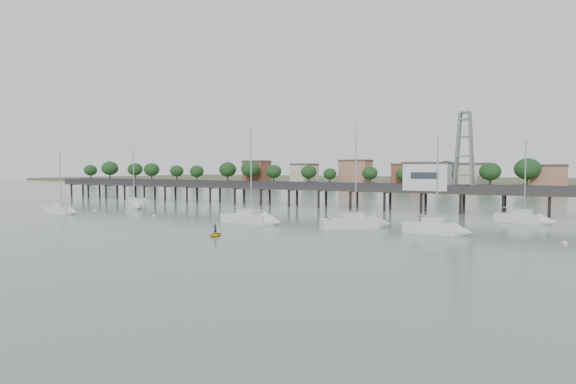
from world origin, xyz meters
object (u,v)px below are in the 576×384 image
white_tender (144,201)px  yellow_dinghy (215,236)px  sailboat_c (363,223)px  sailboat_a (64,210)px  pier (307,188)px  sailboat_f (258,219)px  lattice_tower (464,152)px  sailboat_b (135,205)px  sailboat_e (530,219)px  sailboat_d (443,229)px

white_tender → yellow_dinghy: yellow_dinghy is taller
white_tender → sailboat_c: bearing=5.9°
sailboat_a → yellow_dinghy: (40.26, -9.11, -0.65)m
pier → sailboat_f: bearing=-77.0°
sailboat_c → white_tender: 62.40m
sailboat_f → white_tender: 49.16m
yellow_dinghy → white_tender: bearing=117.0°
white_tender → yellow_dinghy: bearing=-13.5°
lattice_tower → white_tender: 70.03m
sailboat_b → pier: bearing=68.5°
sailboat_e → white_tender: size_ratio=3.48×
sailboat_e → white_tender: sailboat_e is taller
lattice_tower → sailboat_d: lattice_tower is taller
sailboat_a → yellow_dinghy: sailboat_a is taller
sailboat_a → sailboat_f: size_ratio=0.76×
sailboat_d → sailboat_e: size_ratio=0.99×
white_tender → yellow_dinghy: size_ratio=1.35×
white_tender → lattice_tower: bearing=31.7°
lattice_tower → sailboat_e: bearing=-47.2°
sailboat_c → sailboat_b: bearing=131.6°
sailboat_e → yellow_dinghy: 46.60m
sailboat_f → yellow_dinghy: bearing=-76.5°
lattice_tower → white_tender: (-68.45, -10.22, -10.69)m
sailboat_b → lattice_tower: bearing=51.0°
pier → sailboat_d: bearing=-42.0°
lattice_tower → sailboat_b: 64.25m
lattice_tower → sailboat_c: size_ratio=1.03×
lattice_tower → yellow_dinghy: 51.18m
sailboat_f → sailboat_e: bearing=32.5°
yellow_dinghy → sailboat_c: bearing=24.8°
lattice_tower → sailboat_a: 72.49m
lattice_tower → sailboat_f: 41.18m
sailboat_b → white_tender: size_ratio=3.45×
sailboat_d → white_tender: 73.24m
sailboat_c → yellow_dinghy: 20.74m
pier → sailboat_d: size_ratio=11.66×
lattice_tower → sailboat_f: lattice_tower is taller
sailboat_c → yellow_dinghy: (-13.02, -16.13, -0.63)m
pier → white_tender: 38.49m
sailboat_a → sailboat_e: size_ratio=0.90×
lattice_tower → sailboat_c: 31.88m
sailboat_b → sailboat_f: size_ratio=0.84×
yellow_dinghy → sailboat_b: bearing=121.8°
sailboat_a → yellow_dinghy: size_ratio=4.22×
sailboat_b → sailboat_c: bearing=23.0°
sailboat_c → sailboat_f: 15.59m
sailboat_f → sailboat_d: bearing=6.8°
sailboat_e → sailboat_f: size_ratio=0.84×
sailboat_f → sailboat_b: bearing=167.5°
sailboat_c → sailboat_e: bearing=-0.3°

